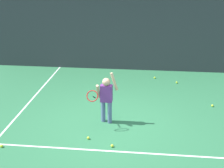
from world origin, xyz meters
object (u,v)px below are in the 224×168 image
object	(u,v)px
tennis_ball_5	(212,106)
tennis_ball_6	(88,138)
tennis_ball_0	(112,146)
water_bottle	(105,92)
tennis_ball_8	(2,146)
tennis_player	(106,96)
tennis_ball_7	(177,82)
tennis_ball_3	(155,78)

from	to	relation	value
tennis_ball_5	tennis_ball_6	distance (m)	3.87
tennis_ball_0	tennis_ball_5	world-z (taller)	same
water_bottle	tennis_ball_8	size ratio (longest dim) A/B	3.33
tennis_player	tennis_ball_0	world-z (taller)	tennis_player
tennis_player	tennis_ball_7	size ratio (longest dim) A/B	20.46
tennis_ball_5	tennis_ball_0	bearing A→B (deg)	-137.65
tennis_ball_5	tennis_player	bearing A→B (deg)	-156.77
water_bottle	tennis_ball_7	bearing A→B (deg)	28.35
tennis_ball_0	tennis_ball_5	xyz separation A→B (m)	(2.64, 2.40, 0.00)
tennis_ball_0	tennis_ball_7	bearing A→B (deg)	66.99
tennis_player	tennis_ball_0	distance (m)	1.37
water_bottle	tennis_ball_7	world-z (taller)	water_bottle
tennis_ball_6	tennis_ball_7	size ratio (longest dim) A/B	1.00
tennis_ball_7	tennis_ball_8	xyz separation A→B (m)	(-4.23, -4.47, 0.00)
water_bottle	tennis_ball_8	distance (m)	3.73
water_bottle	tennis_ball_8	bearing A→B (deg)	-120.48
tennis_ball_0	tennis_ball_6	xyz separation A→B (m)	(-0.59, 0.27, 0.00)
tennis_ball_3	tennis_ball_5	xyz separation A→B (m)	(1.60, -2.19, 0.00)
tennis_ball_8	tennis_ball_0	bearing A→B (deg)	6.49
tennis_player	tennis_ball_6	world-z (taller)	tennis_player
tennis_ball_8	tennis_ball_3	bearing A→B (deg)	54.43
tennis_ball_6	tennis_ball_8	world-z (taller)	same
tennis_ball_6	water_bottle	bearing A→B (deg)	89.28
tennis_player	water_bottle	bearing A→B (deg)	101.21
tennis_ball_7	water_bottle	bearing A→B (deg)	-151.65
tennis_ball_5	tennis_ball_6	xyz separation A→B (m)	(-3.23, -2.13, 0.00)
tennis_ball_0	tennis_ball_6	size ratio (longest dim) A/B	1.00
tennis_ball_8	tennis_ball_6	bearing A→B (deg)	16.44
tennis_ball_3	tennis_ball_5	size ratio (longest dim) A/B	1.00
tennis_ball_0	tennis_ball_3	world-z (taller)	same
tennis_ball_6	tennis_ball_0	bearing A→B (deg)	-24.46
tennis_ball_6	tennis_ball_8	size ratio (longest dim) A/B	1.00
tennis_ball_5	tennis_ball_8	world-z (taller)	same
tennis_ball_3	tennis_ball_7	bearing A→B (deg)	-28.20
tennis_ball_0	tennis_ball_7	world-z (taller)	same
tennis_ball_7	tennis_ball_3	bearing A→B (deg)	151.80
tennis_ball_0	tennis_ball_6	bearing A→B (deg)	155.54
water_bottle	tennis_ball_8	xyz separation A→B (m)	(-1.89, -3.21, -0.08)
tennis_ball_3	tennis_ball_8	distance (m)	5.99
tennis_player	tennis_ball_6	size ratio (longest dim) A/B	20.46
tennis_ball_5	water_bottle	bearing A→B (deg)	170.59
tennis_player	tennis_ball_8	size ratio (longest dim) A/B	20.46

